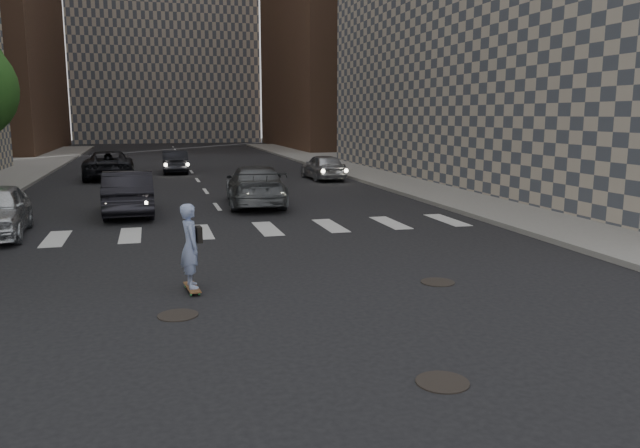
% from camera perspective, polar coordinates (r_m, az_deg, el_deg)
% --- Properties ---
extents(ground, '(160.00, 160.00, 0.00)m').
position_cam_1_polar(ground, '(10.31, -1.24, -9.50)').
color(ground, black).
rests_on(ground, ground).
extents(sidewalk_right, '(13.00, 80.00, 0.15)m').
position_cam_1_polar(sidewalk_right, '(34.07, 14.57, 4.02)').
color(sidewalk_right, gray).
rests_on(sidewalk_right, ground).
extents(manhole_a, '(0.70, 0.70, 0.02)m').
position_cam_1_polar(manhole_a, '(8.50, 11.13, -14.00)').
color(manhole_a, black).
rests_on(manhole_a, ground).
extents(manhole_b, '(0.70, 0.70, 0.02)m').
position_cam_1_polar(manhole_b, '(11.18, -12.86, -8.13)').
color(manhole_b, black).
rests_on(manhole_b, ground).
extents(manhole_c, '(0.70, 0.70, 0.02)m').
position_cam_1_polar(manhole_c, '(13.20, 10.72, -5.24)').
color(manhole_c, black).
rests_on(manhole_c, ground).
extents(skateboarder, '(0.46, 0.90, 1.75)m').
position_cam_1_polar(skateboarder, '(12.38, -11.73, -1.97)').
color(skateboarder, brown).
rests_on(skateboarder, ground).
extents(traffic_car_a, '(1.74, 4.69, 1.53)m').
position_cam_1_polar(traffic_car_a, '(22.61, -17.12, 2.77)').
color(traffic_car_a, black).
rests_on(traffic_car_a, ground).
extents(traffic_car_b, '(2.60, 5.42, 1.52)m').
position_cam_1_polar(traffic_car_b, '(23.89, -5.93, 3.52)').
color(traffic_car_b, '#4E5255').
rests_on(traffic_car_b, ground).
extents(traffic_car_c, '(2.73, 5.56, 1.52)m').
position_cam_1_polar(traffic_car_c, '(35.60, -18.75, 5.17)').
color(traffic_car_c, black).
rests_on(traffic_car_c, ground).
extents(traffic_car_d, '(1.76, 4.08, 1.37)m').
position_cam_1_polar(traffic_car_d, '(33.30, 0.28, 5.26)').
color(traffic_car_d, '#B7B9BF').
rests_on(traffic_car_d, ground).
extents(traffic_car_e, '(1.51, 4.11, 1.35)m').
position_cam_1_polar(traffic_car_e, '(38.17, -13.11, 5.59)').
color(traffic_car_e, black).
rests_on(traffic_car_e, ground).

